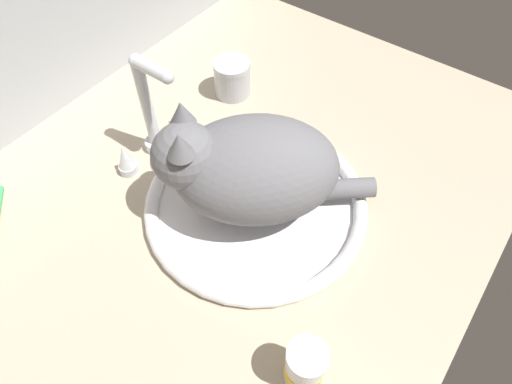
{
  "coord_description": "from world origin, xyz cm",
  "views": [
    {
      "loc": [
        -29.87,
        -30.18,
        63.23
      ],
      "look_at": [
        4.76,
        -4.63,
        7.0
      ],
      "focal_mm": 31.78,
      "sensor_mm": 36.0,
      "label": 1
    }
  ],
  "objects_px": {
    "faucet": "(152,118)",
    "cat": "(244,168)",
    "sink_basin": "(256,203)",
    "metal_jar": "(232,78)",
    "pill_bottle": "(305,367)"
  },
  "relations": [
    {
      "from": "cat",
      "to": "metal_jar",
      "type": "bearing_deg",
      "value": 42.24
    },
    {
      "from": "faucet",
      "to": "pill_bottle",
      "type": "bearing_deg",
      "value": -112.96
    },
    {
      "from": "faucet",
      "to": "metal_jar",
      "type": "distance_m",
      "value": 0.2
    },
    {
      "from": "sink_basin",
      "to": "faucet",
      "type": "height_order",
      "value": "faucet"
    },
    {
      "from": "faucet",
      "to": "pill_bottle",
      "type": "relative_size",
      "value": 2.43
    },
    {
      "from": "sink_basin",
      "to": "cat",
      "type": "bearing_deg",
      "value": 129.63
    },
    {
      "from": "faucet",
      "to": "cat",
      "type": "height_order",
      "value": "cat"
    },
    {
      "from": "sink_basin",
      "to": "metal_jar",
      "type": "height_order",
      "value": "metal_jar"
    },
    {
      "from": "faucet",
      "to": "pill_bottle",
      "type": "height_order",
      "value": "faucet"
    },
    {
      "from": "cat",
      "to": "pill_bottle",
      "type": "distance_m",
      "value": 0.28
    },
    {
      "from": "cat",
      "to": "faucet",
      "type": "bearing_deg",
      "value": 86.86
    },
    {
      "from": "faucet",
      "to": "sink_basin",
      "type": "bearing_deg",
      "value": -90.0
    },
    {
      "from": "metal_jar",
      "to": "faucet",
      "type": "bearing_deg",
      "value": 177.01
    },
    {
      "from": "faucet",
      "to": "metal_jar",
      "type": "bearing_deg",
      "value": -2.99
    },
    {
      "from": "sink_basin",
      "to": "cat",
      "type": "distance_m",
      "value": 0.09
    }
  ]
}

